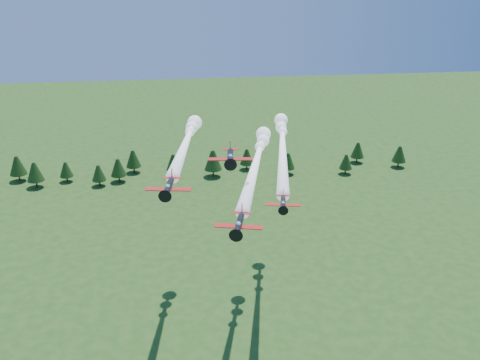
{
  "coord_description": "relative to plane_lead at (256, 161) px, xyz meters",
  "views": [
    {
      "loc": [
        -9.66,
        -89.46,
        79.78
      ],
      "look_at": [
        1.44,
        0.0,
        42.65
      ],
      "focal_mm": 40.0,
      "sensor_mm": 36.0,
      "label": 1
    }
  ],
  "objects": [
    {
      "name": "plane_lead",
      "position": [
        0.0,
        0.0,
        0.0
      ],
      "size": [
        18.02,
        53.69,
        3.7
      ],
      "rotation": [
        0.0,
        0.0,
        -0.25
      ],
      "color": "black",
      "rests_on": "ground"
    },
    {
      "name": "plane_slot",
      "position": [
        -6.99,
        -12.39,
        5.79
      ],
      "size": [
        8.62,
        9.35,
        3.02
      ],
      "rotation": [
        0.0,
        0.0,
        -0.1
      ],
      "color": "black",
      "rests_on": "ground"
    },
    {
      "name": "plane_left",
      "position": [
        -14.85,
        8.04,
        2.54
      ],
      "size": [
        12.52,
        47.61,
        3.7
      ],
      "rotation": [
        0.0,
        0.0,
        -0.15
      ],
      "color": "black",
      "rests_on": "ground"
    },
    {
      "name": "plane_right",
      "position": [
        8.27,
        12.22,
        -0.82
      ],
      "size": [
        15.73,
        58.92,
        3.7
      ],
      "rotation": [
        0.0,
        0.0,
        -0.19
      ],
      "color": "black",
      "rests_on": "ground"
    },
    {
      "name": "treeline",
      "position": [
        -23.16,
        91.35,
        -33.18
      ],
      "size": [
        173.67,
        18.2,
        11.08
      ],
      "color": "#382314",
      "rests_on": "ground"
    }
  ]
}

